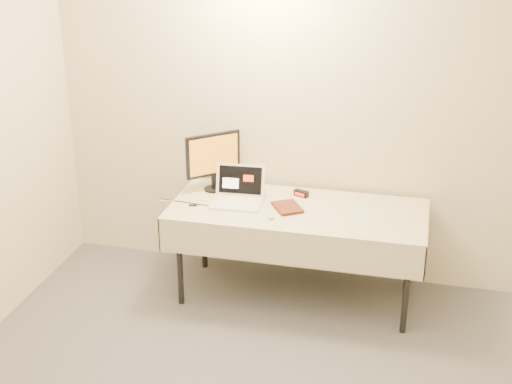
% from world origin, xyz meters
% --- Properties ---
extents(back_wall, '(4.00, 0.10, 2.70)m').
position_xyz_m(back_wall, '(0.00, 2.50, 1.35)').
color(back_wall, beige).
rests_on(back_wall, ground).
extents(table, '(1.86, 0.81, 0.74)m').
position_xyz_m(table, '(0.00, 2.05, 0.68)').
color(table, black).
rests_on(table, ground).
extents(laptop, '(0.39, 0.34, 0.25)m').
position_xyz_m(laptop, '(-0.46, 2.07, 0.80)').
color(laptop, white).
rests_on(laptop, table).
extents(monitor, '(0.35, 0.32, 0.45)m').
position_xyz_m(monitor, '(-0.70, 2.24, 1.00)').
color(monitor, black).
rests_on(monitor, table).
extents(book, '(0.16, 0.11, 0.24)m').
position_xyz_m(book, '(-0.15, 1.97, 0.86)').
color(book, maroon).
rests_on(book, table).
extents(alarm_clock, '(0.12, 0.08, 0.05)m').
position_xyz_m(alarm_clock, '(-0.02, 2.28, 0.76)').
color(alarm_clock, black).
rests_on(alarm_clock, table).
extents(clicker, '(0.08, 0.11, 0.02)m').
position_xyz_m(clicker, '(-0.16, 1.84, 0.75)').
color(clicker, silver).
rests_on(clicker, table).
extents(paper_form, '(0.22, 0.34, 0.00)m').
position_xyz_m(paper_form, '(0.44, 2.10, 0.74)').
color(paper_form, '#ACD8AB').
rests_on(paper_form, table).
extents(usb_dongle, '(0.06, 0.03, 0.01)m').
position_xyz_m(usb_dongle, '(-0.76, 1.91, 0.74)').
color(usb_dongle, black).
rests_on(usb_dongle, table).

